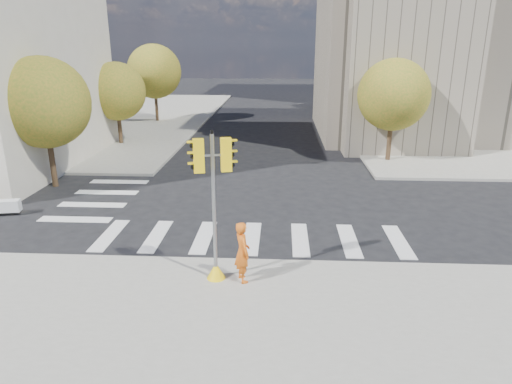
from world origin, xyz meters
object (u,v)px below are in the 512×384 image
(lamp_far, at_px, (356,69))
(photographer, at_px, (242,252))
(traffic_signal, at_px, (214,219))
(lamp_near, at_px, (388,80))

(lamp_far, distance_m, photographer, 34.60)
(photographer, bearing_deg, traffic_signal, 60.32)
(lamp_far, xyz_separation_m, traffic_signal, (-8.97, -33.35, -2.51))
(lamp_near, relative_size, traffic_signal, 1.79)
(traffic_signal, bearing_deg, lamp_far, 61.17)
(lamp_near, bearing_deg, photographer, -112.75)
(lamp_near, distance_m, lamp_far, 14.00)
(lamp_near, bearing_deg, lamp_far, 90.00)
(lamp_near, height_order, lamp_far, same)
(lamp_far, distance_m, traffic_signal, 34.63)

